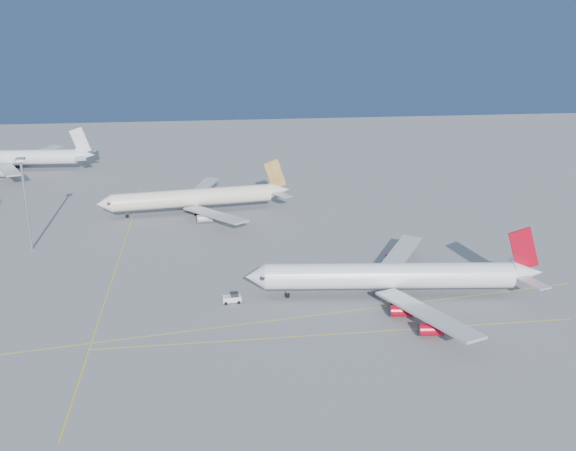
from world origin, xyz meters
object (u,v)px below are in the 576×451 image
object	(u,v)px
pushback_tug	(232,298)
light_mast	(25,196)
airliner_virgin	(395,276)
airliner_etihad	(197,198)
airliner_third	(14,158)

from	to	relation	value
pushback_tug	light_mast	bearing A→B (deg)	138.22
pushback_tug	light_mast	distance (m)	63.05
airliner_virgin	pushback_tug	size ratio (longest dim) A/B	16.05
airliner_etihad	light_mast	world-z (taller)	light_mast
airliner_virgin	pushback_tug	world-z (taller)	airliner_virgin
airliner_third	light_mast	xyz separation A→B (m)	(27.57, -92.17, 8.81)
airliner_etihad	airliner_virgin	bearing A→B (deg)	-66.43
pushback_tug	airliner_virgin	bearing A→B (deg)	-6.30
airliner_etihad	airliner_third	distance (m)	94.88
airliner_third	pushback_tug	world-z (taller)	airliner_third
airliner_etihad	light_mast	size ratio (longest dim) A/B	2.46
airliner_virgin	airliner_etihad	bearing A→B (deg)	127.77
airliner_third	pushback_tug	xyz separation A→B (m)	(75.88, -130.61, -3.98)
airliner_virgin	light_mast	xyz separation A→B (m)	(-81.83, 40.22, 9.19)
airliner_virgin	light_mast	distance (m)	91.64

